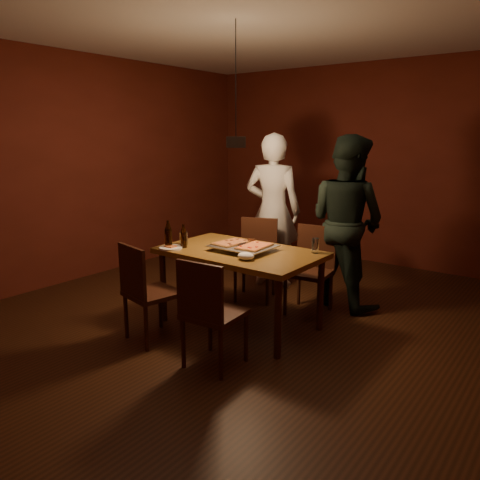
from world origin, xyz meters
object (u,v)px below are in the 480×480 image
Objects in this scene: diner_white at (273,211)px; beer_bottle_b at (184,236)px; diner_dark at (346,222)px; chair_near_left at (144,284)px; chair_near_right at (208,304)px; beer_bottle_a at (168,234)px; plate_slice at (171,248)px; chair_far_right at (312,261)px; pendant_lamp at (236,141)px; chair_far_left at (257,251)px; dining_table at (240,258)px; pizza_tray at (243,248)px.

beer_bottle_b is at bearing 70.31° from diner_white.
diner_white is 1.01× the size of diner_dark.
chair_near_left is 0.78m from chair_near_right.
beer_bottle_a reaches higher than chair_near_right.
diner_white is at bearing 85.93° from plate_slice.
plate_slice is (-0.93, -1.11, 0.22)m from chair_far_right.
diner_white reaches higher than beer_bottle_b.
chair_near_left is at bearing -113.35° from pendant_lamp.
diner_dark is at bearing 155.90° from diner_white.
diner_dark reaches higher than chair_far_left.
diner_dark is at bearing 74.86° from chair_near_left.
beer_bottle_b is (-0.05, 0.56, 0.33)m from chair_near_left.
dining_table is at bearing 31.07° from plate_slice.
diner_white is (-0.48, 1.24, 0.15)m from pizza_tray.
diner_white reaches higher than chair_far_right.
beer_bottle_a is at bearing 41.20° from chair_far_right.
diner_white reaches higher than dining_table.
diner_dark is at bearing 79.25° from chair_near_right.
beer_bottle_a is 1.20× the size of plate_slice.
diner_white is 1.52m from pendant_lamp.
diner_dark is at bearing 52.28° from beer_bottle_a.
chair_far_right reaches higher than dining_table.
chair_far_right is (0.36, 0.77, -0.14)m from dining_table.
chair_far_left is (-0.35, 0.78, -0.14)m from dining_table.
chair_near_right is at bearing -28.79° from plate_slice.
diner_dark reaches higher than beer_bottle_b.
chair_far_left reaches higher than pizza_tray.
chair_far_left is 0.30× the size of diner_white.
pendant_lamp is at bearing 51.02° from chair_far_right.
beer_bottle_a reaches higher than pizza_tray.
beer_bottle_a is 0.15× the size of diner_dark.
chair_near_left is at bearing -119.26° from dining_table.
pizza_tray is 0.30× the size of diner_white.
diner_dark is (0.99, 1.96, 0.37)m from chair_near_left.
dining_table is 5.62× the size of beer_bottle_a.
plate_slice is at bearing -125.42° from beer_bottle_b.
chair_far_left is at bearing 119.44° from pizza_tray.
chair_far_left is 0.62m from diner_white.
chair_far_left is at bearing -8.68° from chair_far_right.
diner_dark reaches higher than chair_near_right.
chair_near_right is 1.82× the size of beer_bottle_a.
chair_far_left is at bearing 78.96° from plate_slice.
beer_bottle_a is (-0.94, 0.51, 0.35)m from chair_near_right.
beer_bottle_a is at bearing 55.28° from chair_far_left.
pizza_tray is (0.47, 0.82, 0.24)m from chair_near_left.
plate_slice is at bearing 42.58° from chair_far_right.
pizza_tray is 0.59m from beer_bottle_b.
chair_near_left reaches higher than dining_table.
beer_bottle_a is at bearing 66.42° from diner_white.
chair_near_right is 0.27× the size of diner_dark.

